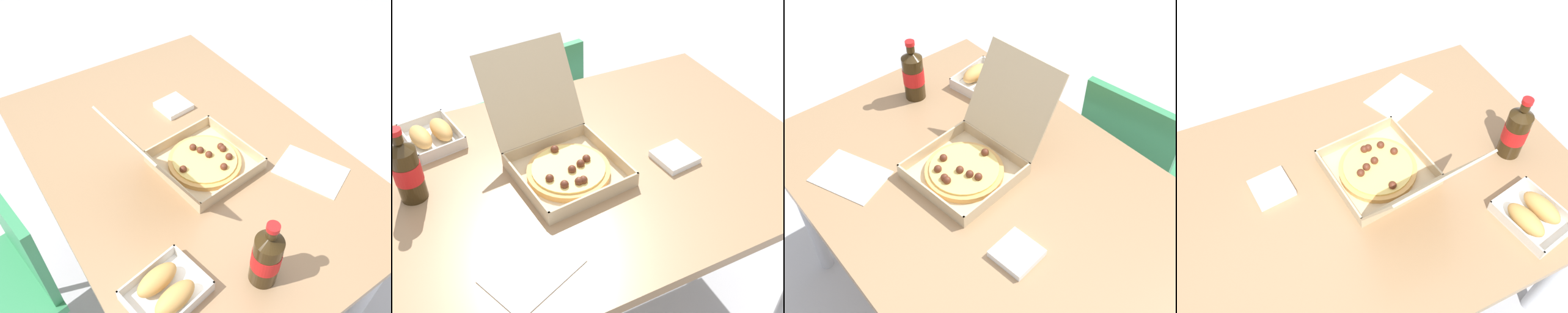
# 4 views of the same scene
# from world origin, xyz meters

# --- Properties ---
(ground_plane) EXTENTS (10.00, 10.00, 0.00)m
(ground_plane) POSITION_xyz_m (0.00, 0.00, 0.00)
(ground_plane) COLOR #B2B2B7
(dining_table) EXTENTS (1.33, 0.92, 0.75)m
(dining_table) POSITION_xyz_m (0.00, 0.00, 0.67)
(dining_table) COLOR #997551
(dining_table) RESTS_ON ground_plane
(pizza_box_open) EXTENTS (0.33, 0.45, 0.30)m
(pizza_box_open) POSITION_xyz_m (-0.08, 0.01, 0.79)
(pizza_box_open) COLOR tan
(pizza_box_open) RESTS_ON dining_table
(bread_side_box) EXTENTS (0.18, 0.21, 0.06)m
(bread_side_box) POSITION_xyz_m (-0.39, 0.31, 0.77)
(bread_side_box) COLOR white
(bread_side_box) RESTS_ON dining_table
(cola_bottle) EXTENTS (0.07, 0.07, 0.22)m
(cola_bottle) POSITION_xyz_m (-0.49, 0.08, 0.84)
(cola_bottle) COLOR #33230F
(cola_bottle) RESTS_ON dining_table
(paper_menu) EXTENTS (0.25, 0.22, 0.00)m
(paper_menu) POSITION_xyz_m (-0.29, -0.29, 0.75)
(paper_menu) COLOR white
(paper_menu) RESTS_ON dining_table
(napkin_pile) EXTENTS (0.12, 0.12, 0.02)m
(napkin_pile) POSITION_xyz_m (0.23, -0.10, 0.76)
(napkin_pile) COLOR white
(napkin_pile) RESTS_ON dining_table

